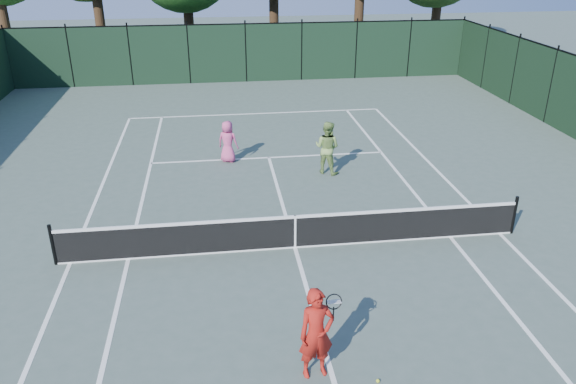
{
  "coord_description": "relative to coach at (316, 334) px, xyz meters",
  "views": [
    {
      "loc": [
        -1.83,
        -12.18,
        7.18
      ],
      "look_at": [
        -0.04,
        1.0,
        1.1
      ],
      "focal_mm": 35.0,
      "sensor_mm": 36.0,
      "label": 1
    }
  ],
  "objects": [
    {
      "name": "loose_ball_midcourt",
      "position": [
        1.05,
        -0.38,
        -0.85
      ],
      "size": [
        0.07,
        0.07,
        0.07
      ],
      "primitive_type": "sphere",
      "color": "#CCDB2C",
      "rests_on": "ground"
    },
    {
      "name": "fence_far",
      "position": [
        0.28,
        22.47,
        0.62
      ],
      "size": [
        24.0,
        0.05,
        3.0
      ],
      "primitive_type": "cube",
      "color": "black",
      "rests_on": "ground"
    },
    {
      "name": "sideline_singles_left",
      "position": [
        -3.83,
        4.47,
        -0.88
      ],
      "size": [
        0.1,
        23.77,
        0.01
      ],
      "primitive_type": "cube",
      "color": "white",
      "rests_on": "ground"
    },
    {
      "name": "ground",
      "position": [
        0.28,
        4.47,
        -0.88
      ],
      "size": [
        90.0,
        90.0,
        0.0
      ],
      "primitive_type": "plane",
      "color": "#47574E",
      "rests_on": "ground"
    },
    {
      "name": "service_line_far",
      "position": [
        0.28,
        10.87,
        -0.88
      ],
      "size": [
        8.23,
        0.1,
        0.01
      ],
      "primitive_type": "cube",
      "color": "white",
      "rests_on": "ground"
    },
    {
      "name": "sideline_singles_right",
      "position": [
        4.4,
        4.47,
        -0.88
      ],
      "size": [
        0.1,
        23.77,
        0.01
      ],
      "primitive_type": "cube",
      "color": "white",
      "rests_on": "ground"
    },
    {
      "name": "player_pink",
      "position": [
        -1.14,
        10.71,
        -0.15
      ],
      "size": [
        0.84,
        0.72,
        1.46
      ],
      "rotation": [
        0.0,
        0.0,
        2.71
      ],
      "color": "#D14984",
      "rests_on": "ground"
    },
    {
      "name": "baseline_far",
      "position": [
        0.28,
        16.36,
        -0.88
      ],
      "size": [
        10.97,
        0.1,
        0.01
      ],
      "primitive_type": "cube",
      "color": "white",
      "rests_on": "ground"
    },
    {
      "name": "center_service_line",
      "position": [
        0.28,
        4.47,
        -0.88
      ],
      "size": [
        0.1,
        12.8,
        0.01
      ],
      "primitive_type": "cube",
      "color": "white",
      "rests_on": "ground"
    },
    {
      "name": "coach",
      "position": [
        0.0,
        0.0,
        0.0
      ],
      "size": [
        0.89,
        0.73,
        1.76
      ],
      "rotation": [
        0.0,
        0.0,
        0.16
      ],
      "color": "#A91B13",
      "rests_on": "ground"
    },
    {
      "name": "sideline_doubles_left",
      "position": [
        -5.2,
        4.47,
        -0.88
      ],
      "size": [
        0.1,
        23.77,
        0.01
      ],
      "primitive_type": "cube",
      "color": "white",
      "rests_on": "ground"
    },
    {
      "name": "tennis_net",
      "position": [
        0.28,
        4.47,
        -0.41
      ],
      "size": [
        11.69,
        0.09,
        1.06
      ],
      "color": "black",
      "rests_on": "ground"
    },
    {
      "name": "sideline_doubles_right",
      "position": [
        5.77,
        4.47,
        -0.88
      ],
      "size": [
        0.1,
        23.77,
        0.01
      ],
      "primitive_type": "cube",
      "color": "white",
      "rests_on": "ground"
    },
    {
      "name": "player_green",
      "position": [
        2.05,
        9.25,
        -0.0
      ],
      "size": [
        1.09,
        1.04,
        1.76
      ],
      "rotation": [
        0.0,
        0.0,
        2.52
      ],
      "color": "#7FA351",
      "rests_on": "ground"
    }
  ]
}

